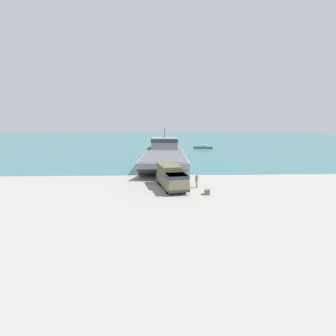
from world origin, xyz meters
name	(u,v)px	position (x,y,z in m)	size (l,w,h in m)	color
ground_plane	(175,181)	(0.00, 0.00, 0.00)	(240.00, 240.00, 0.00)	gray
water_surface	(164,139)	(0.00, 94.16, 0.00)	(240.00, 180.00, 0.01)	#336B75
landing_craft	(164,153)	(-1.18, 20.76, 1.62)	(9.84, 33.17, 7.02)	gray
military_truck	(171,177)	(-0.75, -4.16, 1.51)	(4.00, 7.96, 2.91)	#6B664C
soldier_on_ramp	(197,180)	(2.56, -4.08, 1.06)	(0.42, 0.50, 1.82)	#6B664C
moored_boat_a	(204,147)	(12.13, 47.20, 0.44)	(6.45, 3.46, 1.33)	#2D7060
mooring_bollard	(143,175)	(-4.77, 2.44, 0.36)	(0.28, 0.28, 0.66)	#333338
cargo_crate	(207,192)	(3.35, -7.35, 0.32)	(0.64, 0.77, 0.64)	#6B664C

